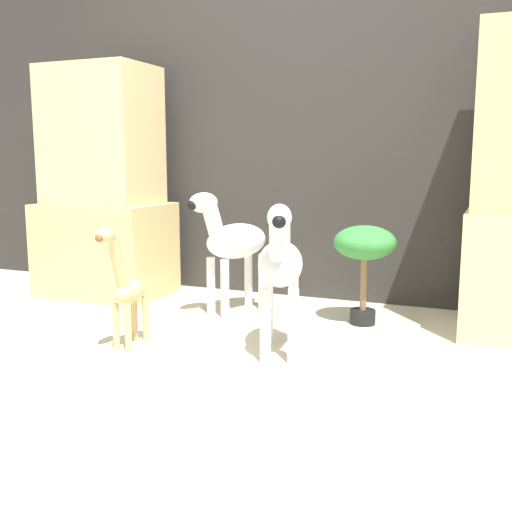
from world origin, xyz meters
TOP-DOWN VIEW (x-y plane):
  - ground_plane at (0.00, 0.00)m, footprint 14.00×14.00m
  - wall_back at (0.00, 1.63)m, footprint 6.40×0.08m
  - rock_pillar_left at (-1.34, 1.18)m, footprint 0.81×0.57m
  - zebra_right at (0.18, 0.41)m, footprint 0.33×0.58m
  - zebra_left at (-0.34, 1.03)m, footprint 0.37×0.57m
  - giraffe_figurine at (-0.54, 0.23)m, footprint 0.13×0.40m
  - potted_palm_front at (0.43, 1.08)m, footprint 0.34×0.34m

SIDE VIEW (x-z plane):
  - ground_plane at x=0.00m, z-range 0.00..0.00m
  - giraffe_figurine at x=-0.54m, z-range 0.01..0.61m
  - potted_palm_front at x=0.43m, z-range 0.15..0.70m
  - zebra_right at x=0.18m, z-range 0.06..0.79m
  - zebra_left at x=-0.34m, z-range 0.06..0.79m
  - rock_pillar_left at x=-1.34m, z-range -0.06..1.43m
  - wall_back at x=0.00m, z-range 0.00..2.20m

